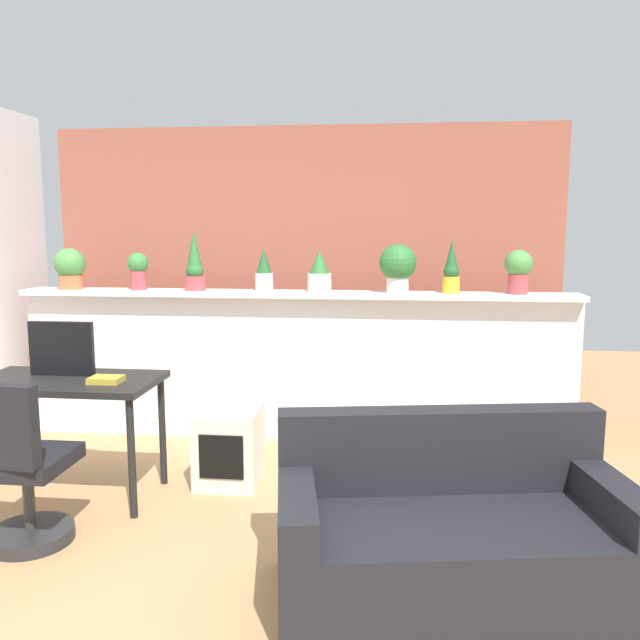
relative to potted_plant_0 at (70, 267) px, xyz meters
The scene contains 18 objects.
ground_plane 2.96m from the potted_plant_0, 47.45° to the right, with size 12.00×12.00×0.00m, color tan.
divider_wall 1.94m from the potted_plant_0, ahead, with size 4.30×0.16×1.13m, color white.
plant_shelf 1.79m from the potted_plant_0, ahead, with size 4.30×0.29×0.04m, color white.
brick_wall_behind 1.90m from the potted_plant_0, 20.40° to the left, with size 4.30×0.10×2.50m, color #9E5442.
potted_plant_0 is the anchor object (origin of this frame).
potted_plant_1 0.56m from the potted_plant_0, ahead, with size 0.16×0.16×0.29m.
potted_plant_2 1.01m from the potted_plant_0, ahead, with size 0.16×0.16×0.47m.
potted_plant_3 1.55m from the potted_plant_0, ahead, with size 0.14×0.14×0.33m.
potted_plant_4 1.98m from the potted_plant_0, ahead, with size 0.18×0.18×0.32m.
potted_plant_5 2.57m from the potted_plant_0, ahead, with size 0.28×0.28×0.36m.
potted_plant_6 2.97m from the potted_plant_0, ahead, with size 0.13×0.13×0.40m.
potted_plant_7 3.45m from the potted_plant_0, ahead, with size 0.20×0.20×0.32m.
desk 1.49m from the potted_plant_0, 64.87° to the right, with size 1.10×0.60×0.75m.
tv_monitor 1.30m from the potted_plant_0, 65.92° to the right, with size 0.41×0.04×0.34m, color black.
office_chair 2.17m from the potted_plant_0, 71.31° to the right, with size 0.47×0.47×0.91m.
side_cube_shelf 2.06m from the potted_plant_0, 31.11° to the right, with size 0.40×0.41×0.50m.
book_on_desk 1.63m from the potted_plant_0, 56.25° to the right, with size 0.19×0.14×0.04m, color gold.
couch 3.63m from the potted_plant_0, 36.00° to the right, with size 1.67×1.01×0.80m.
Camera 1 is at (0.74, -2.88, 1.67)m, focal length 35.99 mm.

